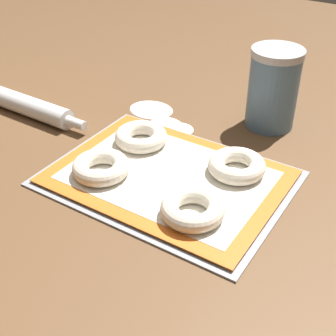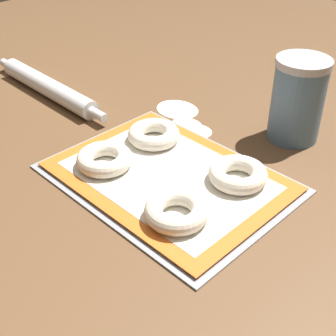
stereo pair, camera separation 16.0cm
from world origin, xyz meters
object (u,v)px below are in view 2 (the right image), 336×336
Objects in this scene: bagel_back_right at (238,174)px; bagel_front_left at (105,159)px; bagel_front_right at (177,211)px; flour_canister at (298,100)px; baking_tray at (168,178)px; rolling_pin at (48,87)px; bagel_back_left at (154,134)px.

bagel_front_left is at bearing -146.43° from bagel_back_right.
flour_canister is (-0.02, 0.39, 0.06)m from bagel_front_right.
bagel_front_right reaches higher than baking_tray.
rolling_pin reaches higher than bagel_front_left.
rolling_pin is at bearing 167.89° from bagel_front_right.
bagel_back_right is (0.11, 0.08, 0.02)m from baking_tray.
flour_canister is (0.19, 0.24, 0.06)m from bagel_back_left.
bagel_front_right is 0.40m from flour_canister.
bagel_front_left is 1.00× the size of bagel_back_right.
rolling_pin is (-0.59, -0.03, -0.00)m from bagel_back_right.
bagel_back_right is (0.01, 0.16, 0.00)m from bagel_front_right.
bagel_back_right reaches higher than baking_tray.
bagel_front_right and bagel_back_right have the same top height.
bagel_back_left is 0.22m from bagel_back_right.
bagel_front_left is at bearing 176.29° from bagel_front_right.
rolling_pin is at bearing -176.77° from bagel_back_right.
flour_canister is at bearing 96.85° from bagel_back_right.
bagel_back_right is (0.22, 0.14, 0.00)m from bagel_front_left.
bagel_back_right is at bearing 36.07° from baking_tray.
bagel_front_right is at bearing -12.11° from rolling_pin.
bagel_front_left is at bearing -116.84° from flour_canister.
baking_tray is at bearing -104.44° from flour_canister.
bagel_front_right is 1.00× the size of bagel_back_right.
baking_tray is 4.06× the size of bagel_back_right.
bagel_front_right is (0.10, -0.08, 0.02)m from baking_tray.
bagel_front_right is 0.61× the size of flour_canister.
bagel_back_left reaches higher than baking_tray.
bagel_back_right is (0.22, 0.01, 0.00)m from bagel_back_left.
bagel_back_left is at bearing 3.61° from rolling_pin.
bagel_back_right is 0.24× the size of rolling_pin.
flour_canister is at bearing 63.16° from bagel_front_left.
flour_canister reaches higher than bagel_back_left.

